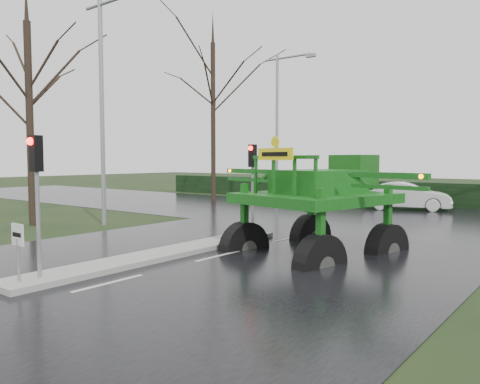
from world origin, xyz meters
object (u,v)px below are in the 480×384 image
Objects in this scene: traffic_signal_mid at (252,169)px; street_light_left_far at (281,114)px; keep_left_sign at (18,243)px; crop_sprayer at (249,184)px; white_sedan at (406,210)px; street_light_left_near at (106,90)px; traffic_signal_near at (36,175)px.

street_light_left_far is at bearing 118.86° from traffic_signal_mid.
street_light_left_far reaches higher than keep_left_sign.
white_sedan is at bearing 101.74° from crop_sprayer.
crop_sprayer reaches higher than white_sedan.
street_light_left_near is at bearing -90.00° from street_light_left_far.
street_light_left_near reaches higher than traffic_signal_mid.
keep_left_sign is 11.32m from street_light_left_near.
crop_sprayer is at bearing 160.82° from white_sedan.
traffic_signal_near is 21.97m from white_sedan.
street_light_left_far is at bearing 107.78° from keep_left_sign.
crop_sprayer is (1.24, 7.15, 1.09)m from keep_left_sign.
crop_sprayer is at bearing -2.50° from street_light_left_near.
street_light_left_near is 2.06× the size of white_sedan.
white_sedan is (8.29, 0.77, -5.99)m from street_light_left_far.
traffic_signal_near is 10.40m from street_light_left_near.
keep_left_sign is at bearing -90.00° from traffic_signal_mid.
traffic_signal_mid is 0.35× the size of street_light_left_far.
white_sedan is at bearing 84.01° from traffic_signal_mid.
white_sedan is at bearing 86.34° from traffic_signal_near.
white_sedan is (1.39, 21.78, -2.59)m from traffic_signal_near.
street_light_left_near is at bearing -170.20° from crop_sprayer.
traffic_signal_near reaches higher than white_sedan.
keep_left_sign is 0.17× the size of crop_sprayer.
keep_left_sign is 0.14× the size of street_light_left_far.
traffic_signal_near is at bearing 90.00° from keep_left_sign.
traffic_signal_near is 6.78m from crop_sprayer.
traffic_signal_near is 0.35× the size of street_light_left_near.
street_light_left_near reaches higher than keep_left_sign.
keep_left_sign is 9.12m from traffic_signal_mid.
street_light_left_near is 9.01m from crop_sprayer.
keep_left_sign is at bearing 157.80° from white_sedan.
traffic_signal_mid is at bearing 155.39° from white_sedan.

